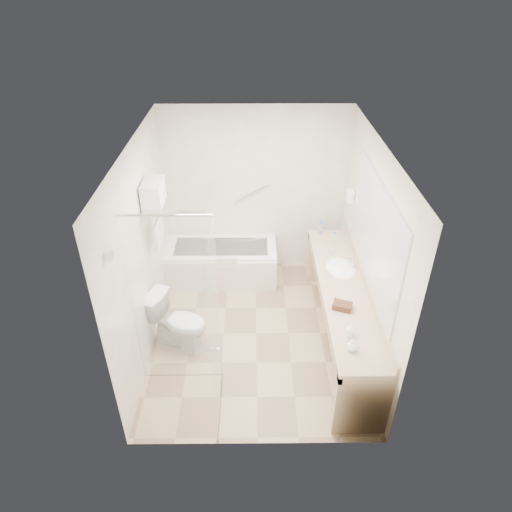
{
  "coord_description": "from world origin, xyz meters",
  "views": [
    {
      "loc": [
        -0.04,
        -4.39,
        4.06
      ],
      "look_at": [
        0.0,
        0.3,
        1.0
      ],
      "focal_mm": 32.0,
      "sensor_mm": 36.0,
      "label": 1
    }
  ],
  "objects_px": {
    "amenity_basket": "(342,306)",
    "water_bottle_left": "(334,239)",
    "bathtub": "(222,262)",
    "vanity_counter": "(342,301)",
    "toilet": "(178,322)"
  },
  "relations": [
    {
      "from": "toilet",
      "to": "amenity_basket",
      "type": "xyz_separation_m",
      "value": [
        1.89,
        -0.34,
        0.52
      ]
    },
    {
      "from": "water_bottle_left",
      "to": "bathtub",
      "type": "bearing_deg",
      "value": 164.65
    },
    {
      "from": "bathtub",
      "to": "toilet",
      "type": "distance_m",
      "value": 1.5
    },
    {
      "from": "bathtub",
      "to": "vanity_counter",
      "type": "height_order",
      "value": "vanity_counter"
    },
    {
      "from": "toilet",
      "to": "water_bottle_left",
      "type": "xyz_separation_m",
      "value": [
        2.0,
        1.0,
        0.57
      ]
    },
    {
      "from": "bathtub",
      "to": "vanity_counter",
      "type": "xyz_separation_m",
      "value": [
        1.52,
        -1.39,
        0.36
      ]
    },
    {
      "from": "bathtub",
      "to": "water_bottle_left",
      "type": "relative_size",
      "value": 8.59
    },
    {
      "from": "vanity_counter",
      "to": "amenity_basket",
      "type": "relative_size",
      "value": 13.12
    },
    {
      "from": "water_bottle_left",
      "to": "vanity_counter",
      "type": "bearing_deg",
      "value": -91.32
    },
    {
      "from": "amenity_basket",
      "to": "water_bottle_left",
      "type": "bearing_deg",
      "value": 85.35
    },
    {
      "from": "bathtub",
      "to": "vanity_counter",
      "type": "bearing_deg",
      "value": -42.35
    },
    {
      "from": "vanity_counter",
      "to": "amenity_basket",
      "type": "distance_m",
      "value": 0.46
    },
    {
      "from": "amenity_basket",
      "to": "water_bottle_left",
      "type": "xyz_separation_m",
      "value": [
        0.11,
        1.35,
        0.05
      ]
    },
    {
      "from": "vanity_counter",
      "to": "water_bottle_left",
      "type": "height_order",
      "value": "water_bottle_left"
    },
    {
      "from": "vanity_counter",
      "to": "water_bottle_left",
      "type": "bearing_deg",
      "value": 88.68
    }
  ]
}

